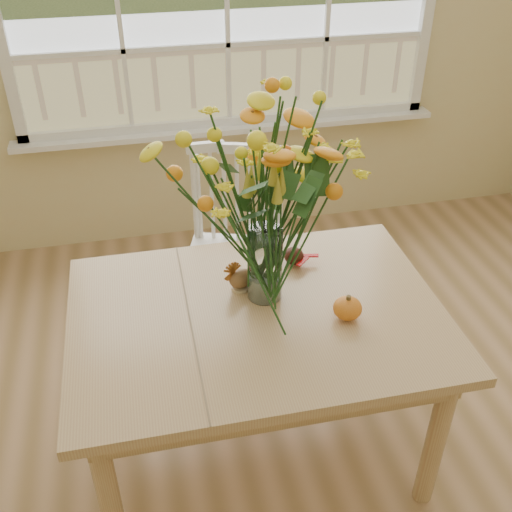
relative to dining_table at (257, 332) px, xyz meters
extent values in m
cube|color=beige|center=(0.21, 1.70, 0.75)|extent=(4.00, 0.02, 2.70)
cube|color=white|center=(0.21, 1.63, 0.09)|extent=(2.42, 0.12, 0.03)
cube|color=tan|center=(0.00, 0.00, 0.07)|extent=(1.30, 0.93, 0.04)
cube|color=tan|center=(0.00, 0.00, 0.00)|extent=(1.18, 0.81, 0.10)
cylinder|color=tan|center=(-0.56, -0.36, -0.27)|extent=(0.07, 0.07, 0.65)
cylinder|color=tan|center=(-0.55, 0.38, -0.27)|extent=(0.07, 0.07, 0.65)
cylinder|color=tan|center=(0.55, -0.38, -0.27)|extent=(0.07, 0.07, 0.65)
cylinder|color=tan|center=(0.56, 0.36, -0.27)|extent=(0.07, 0.07, 0.65)
cube|color=white|center=(0.04, 0.66, -0.16)|extent=(0.54, 0.53, 0.05)
cube|color=white|center=(0.09, 0.82, 0.09)|extent=(0.42, 0.17, 0.49)
cylinder|color=white|center=(-0.17, 0.56, -0.39)|extent=(0.04, 0.04, 0.42)
cylinder|color=white|center=(-0.07, 0.86, -0.39)|extent=(0.04, 0.04, 0.42)
cylinder|color=white|center=(0.15, 0.46, -0.39)|extent=(0.04, 0.04, 0.42)
cylinder|color=white|center=(0.25, 0.76, -0.39)|extent=(0.04, 0.04, 0.42)
cylinder|color=white|center=(0.05, 0.08, 0.23)|extent=(0.12, 0.12, 0.28)
ellipsoid|color=orange|center=(0.29, -0.10, 0.13)|extent=(0.10, 0.10, 0.08)
cylinder|color=#CCB78C|center=(-0.03, 0.14, 0.10)|extent=(0.07, 0.07, 0.01)
ellipsoid|color=brown|center=(-0.03, 0.14, 0.14)|extent=(0.11, 0.09, 0.07)
ellipsoid|color=#38160F|center=(0.20, 0.25, 0.13)|extent=(0.08, 0.08, 0.07)
camera|label=1|loc=(-0.35, -1.56, 1.41)|focal=42.00mm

